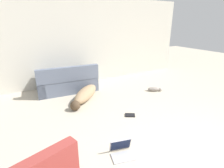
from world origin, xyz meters
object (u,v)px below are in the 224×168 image
at_px(couch, 67,83).
at_px(laptop_open, 121,150).
at_px(cat, 155,89).
at_px(book_black, 130,115).
at_px(dog, 85,94).

distance_m(couch, laptop_open, 3.04).
bearing_deg(couch, laptop_open, 94.48).
height_order(couch, laptop_open, couch).
relative_size(cat, book_black, 1.84).
relative_size(dog, laptop_open, 3.26).
bearing_deg(dog, laptop_open, 37.47).
relative_size(cat, laptop_open, 1.19).
height_order(cat, book_black, cat).
height_order(couch, book_black, couch).
relative_size(couch, book_black, 6.70).
bearing_deg(book_black, laptop_open, -130.30).
xyz_separation_m(cat, book_black, (-1.46, -0.87, -0.05)).
distance_m(dog, laptop_open, 2.19).
relative_size(dog, book_black, 5.04).
distance_m(couch, dog, 0.89).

